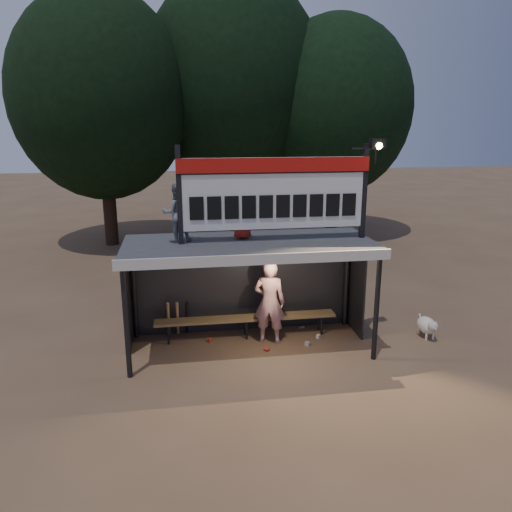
% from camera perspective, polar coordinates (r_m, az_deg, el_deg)
% --- Properties ---
extents(ground, '(80.00, 80.00, 0.00)m').
position_cam_1_polar(ground, '(10.76, -0.74, -10.41)').
color(ground, brown).
rests_on(ground, ground).
extents(player, '(0.77, 0.62, 1.83)m').
position_cam_1_polar(player, '(10.69, 1.56, -5.26)').
color(player, white).
rests_on(player, ground).
extents(child_a, '(0.65, 0.55, 1.16)m').
position_cam_1_polar(child_a, '(9.98, -9.10, 4.90)').
color(child_a, slate).
rests_on(child_a, dugout_shelter).
extents(child_b, '(0.49, 0.35, 0.94)m').
position_cam_1_polar(child_b, '(10.14, -1.58, 4.61)').
color(child_b, maroon).
rests_on(child_b, dugout_shelter).
extents(dugout_shelter, '(5.10, 2.08, 2.32)m').
position_cam_1_polar(dugout_shelter, '(10.34, -0.96, -0.56)').
color(dugout_shelter, '#38383A').
rests_on(dugout_shelter, ground).
extents(scoreboard_assembly, '(4.10, 0.27, 1.99)m').
position_cam_1_polar(scoreboard_assembly, '(9.89, 2.43, 7.46)').
color(scoreboard_assembly, black).
rests_on(scoreboard_assembly, dugout_shelter).
extents(bench, '(4.00, 0.35, 0.48)m').
position_cam_1_polar(bench, '(11.09, -1.15, -7.18)').
color(bench, olive).
rests_on(bench, ground).
extents(tree_left, '(6.46, 6.46, 9.27)m').
position_cam_1_polar(tree_left, '(19.81, -17.27, 17.00)').
color(tree_left, '#301E15').
rests_on(tree_left, ground).
extents(tree_mid, '(7.22, 7.22, 10.36)m').
position_cam_1_polar(tree_mid, '(21.30, -2.61, 19.21)').
color(tree_mid, '#2F2015').
rests_on(tree_mid, ground).
extents(tree_right, '(6.08, 6.08, 8.72)m').
position_cam_1_polar(tree_right, '(21.11, 9.07, 16.42)').
color(tree_right, black).
rests_on(tree_right, ground).
extents(dog, '(0.36, 0.81, 0.49)m').
position_cam_1_polar(dog, '(11.76, 19.00, -7.52)').
color(dog, silver).
rests_on(dog, ground).
extents(bats, '(0.48, 0.33, 0.84)m').
position_cam_1_polar(bats, '(11.25, -8.95, -7.04)').
color(bats, '#A67A4D').
rests_on(bats, ground).
extents(litter, '(2.52, 1.12, 0.08)m').
position_cam_1_polar(litter, '(11.07, 2.89, -9.47)').
color(litter, '#B02D1E').
rests_on(litter, ground).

